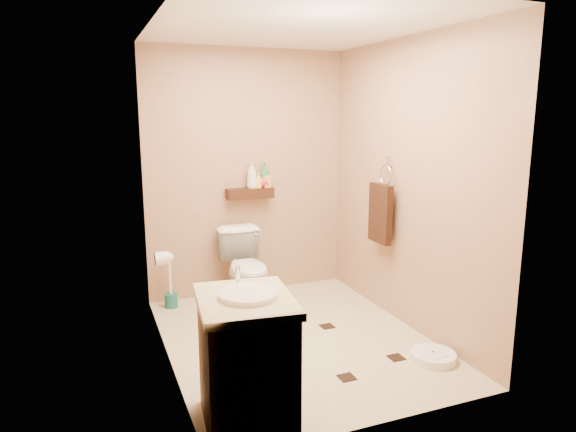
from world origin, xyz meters
name	(u,v)px	position (x,y,z in m)	size (l,w,h in m)	color
ground	(295,339)	(0.00, 0.00, 0.00)	(2.50, 2.50, 0.00)	#CAB494
wall_back	(247,174)	(0.00, 1.25, 1.20)	(2.00, 0.04, 2.40)	tan
wall_front	(385,224)	(0.00, -1.25, 1.20)	(2.00, 0.04, 2.40)	tan
wall_left	(162,200)	(-1.00, 0.00, 1.20)	(0.04, 2.50, 2.40)	tan
wall_right	(407,185)	(1.00, 0.00, 1.20)	(0.04, 2.50, 2.40)	tan
ceiling	(296,26)	(0.00, 0.00, 2.40)	(2.00, 2.50, 0.02)	silver
wall_shelf	(250,193)	(0.00, 1.17, 1.02)	(0.46, 0.14, 0.10)	#371D0F
floor_accents	(301,341)	(0.02, -0.06, 0.00)	(1.25, 1.37, 0.01)	black
toilet	(246,269)	(-0.15, 0.83, 0.36)	(0.40, 0.71, 0.72)	white
vanity	(246,359)	(-0.70, -0.95, 0.40)	(0.59, 0.69, 0.90)	brown
bathroom_scale	(433,356)	(0.80, -0.72, 0.03)	(0.41, 0.41, 0.07)	white
toilet_brush	(171,288)	(-0.82, 1.07, 0.19)	(0.12, 0.12, 0.53)	#175F58
towel_ring	(381,211)	(0.91, 0.25, 0.95)	(0.12, 0.30, 0.76)	silver
toilet_paper	(162,258)	(-0.94, 0.65, 0.60)	(0.12, 0.11, 0.12)	white
bottle_a	(252,175)	(0.02, 1.17, 1.20)	(0.10, 0.10, 0.26)	white
bottle_b	(258,180)	(0.09, 1.17, 1.14)	(0.07, 0.07, 0.15)	yellow
bottle_c	(263,180)	(0.13, 1.17, 1.14)	(0.11, 0.11, 0.14)	#BF163C
bottle_d	(265,175)	(0.15, 1.17, 1.19)	(0.10, 0.10, 0.25)	#2B8343
bottle_e	(266,178)	(0.16, 1.17, 1.16)	(0.08, 0.08, 0.18)	#FEA554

